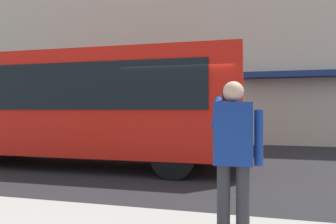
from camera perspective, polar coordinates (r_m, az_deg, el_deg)
The scene contains 4 objects.
ground_plane at distance 7.99m, azimuth 3.11°, elevation -10.72°, with size 60.00×60.00×0.00m, color #232326.
building_facade_far at distance 15.23m, azimuth 8.22°, elevation 17.40°, with size 28.00×1.55×12.00m.
red_bus at distance 9.03m, azimuth -16.45°, elevation 1.29°, with size 9.05×2.54×3.08m.
pedestrian_photographer at distance 3.38m, azimuth 11.92°, elevation -6.53°, with size 0.53×0.52×1.70m.
Camera 1 is at (-1.47, 7.70, 1.55)m, focal length 33.27 mm.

